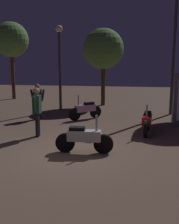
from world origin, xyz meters
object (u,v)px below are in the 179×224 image
motorcycle_white_foreground (84,138)px  motorcycle_red_parked_right (147,122)px  motorcycle_pink_parked_left (85,110)px  streetlamp_far (175,38)px  person_bystander_far (38,98)px  streetlamp_near (60,56)px  person_rider_beside (37,108)px

motorcycle_white_foreground → motorcycle_red_parked_right: (1.89, 2.40, 0.00)m
motorcycle_pink_parked_left → streetlamp_far: size_ratio=0.23×
motorcycle_red_parked_right → person_bystander_far: person_bystander_far is taller
motorcycle_pink_parked_left → person_bystander_far: person_bystander_far is taller
person_bystander_far → streetlamp_far: bearing=-79.5°
person_bystander_far → motorcycle_pink_parked_left: bearing=-90.2°
motorcycle_pink_parked_left → motorcycle_red_parked_right: bearing=101.5°
person_bystander_far → streetlamp_near: 2.96m
motorcycle_red_parked_right → streetlamp_near: streetlamp_near is taller
motorcycle_white_foreground → motorcycle_pink_parked_left: size_ratio=1.26×
streetlamp_near → streetlamp_far: size_ratio=0.75×
person_bystander_far → streetlamp_near: bearing=-19.5°
motorcycle_pink_parked_left → motorcycle_red_parked_right: 3.28m
person_rider_beside → streetlamp_near: bearing=90.6°
motorcycle_white_foreground → person_rider_beside: person_rider_beside is taller
motorcycle_red_parked_right → streetlamp_far: 5.10m
person_rider_beside → streetlamp_far: 7.44m
motorcycle_pink_parked_left → streetlamp_near: streetlamp_near is taller
motorcycle_pink_parked_left → person_rider_beside: bearing=27.8°
person_bystander_far → streetlamp_near: size_ratio=0.37×
motorcycle_pink_parked_left → streetlamp_near: (-1.66, 1.96, 2.37)m
person_rider_beside → streetlamp_near: 5.28m
motorcycle_red_parked_right → streetlamp_far: streetlamp_far is taller
motorcycle_pink_parked_left → motorcycle_white_foreground: bearing=58.3°
motorcycle_white_foreground → person_bystander_far: person_bystander_far is taller
streetlamp_near → streetlamp_far: (5.60, -0.20, 0.80)m
motorcycle_pink_parked_left → streetlamp_near: 3.50m
streetlamp_near → motorcycle_white_foreground: bearing=-69.6°
motorcycle_white_foreground → motorcycle_red_parked_right: 3.05m
motorcycle_white_foreground → streetlamp_far: 7.65m
person_rider_beside → streetlamp_near: (-0.49, 4.94, 1.79)m
motorcycle_white_foreground → streetlamp_far: (3.24, 6.16, 3.17)m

